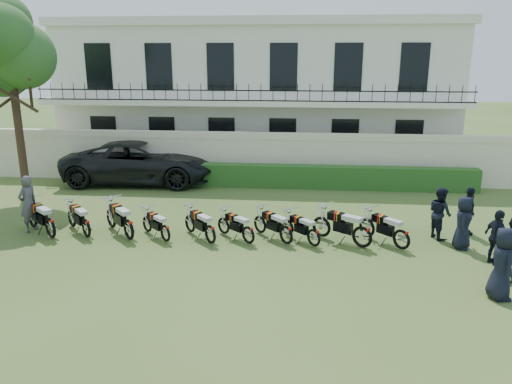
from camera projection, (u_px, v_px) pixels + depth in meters
ground at (218, 246)px, 15.33m from camera, size 100.00×100.00×0.00m
perimeter_wall at (247, 157)px, 22.69m from camera, size 30.00×0.35×2.30m
hedge at (268, 176)px, 22.01m from camera, size 18.00×0.60×1.00m
building at (259, 91)px, 27.72m from camera, size 20.40×9.60×7.40m
tree_west_near at (9, 49)px, 19.37m from camera, size 3.40×3.20×7.90m
motorcycle_0 at (50, 223)px, 15.79m from camera, size 1.69×1.42×1.15m
motorcycle_1 at (86, 224)px, 15.87m from camera, size 1.41×1.45×1.05m
motorcycle_2 at (128, 225)px, 15.65m from camera, size 1.50×1.61×1.14m
motorcycle_3 at (165, 229)px, 15.53m from camera, size 1.28×1.24×0.93m
motorcycle_4 at (210, 230)px, 15.35m from camera, size 1.31×1.45×1.02m
motorcycle_5 at (248, 231)px, 15.37m from camera, size 1.37×1.22×0.95m
motorcycle_6 at (286, 230)px, 15.32m from camera, size 1.36×1.39×1.01m
motorcycle_7 at (314, 233)px, 15.14m from camera, size 1.28×1.31×0.95m
motorcycle_8 at (362, 232)px, 15.02m from camera, size 1.81×1.27×1.15m
motorcycle_9 at (402, 235)px, 14.89m from camera, size 1.39×1.49×1.06m
suv at (141, 162)px, 22.68m from camera, size 6.95×3.46×1.89m
inspector at (28, 204)px, 16.36m from camera, size 0.67×0.81×1.91m
officer_0 at (502, 264)px, 11.84m from camera, size 0.65×0.92×1.79m
officer_2 at (497, 238)px, 13.81m from camera, size 0.65×1.00×1.58m
officer_3 at (463, 223)px, 14.96m from camera, size 0.73×0.91×1.63m
officer_4 at (440, 213)px, 15.81m from camera, size 0.87×0.98×1.67m
officer_5 at (468, 211)px, 16.13m from camera, size 0.40×0.94×1.59m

